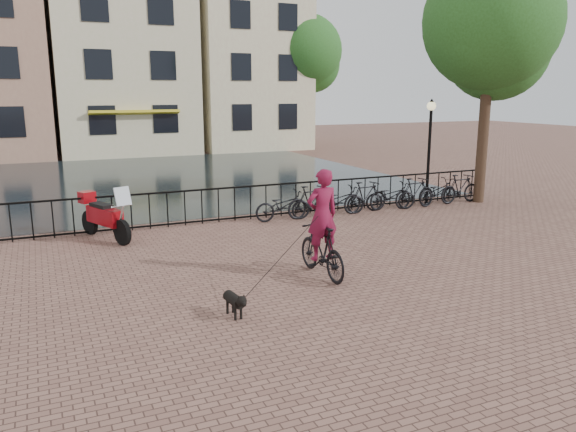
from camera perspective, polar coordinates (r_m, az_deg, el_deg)
name	(u,v)px	position (r m, az deg, el deg)	size (l,w,h in m)	color
ground	(361,321)	(9.66, 7.40, -10.54)	(100.00, 100.00, 0.00)	brown
canal_water	(157,178)	(25.56, -13.21, 3.75)	(20.00, 20.00, 0.00)	black
railing	(219,205)	(16.57, -7.07, 1.09)	(20.00, 0.05, 1.02)	black
canal_house_mid	(119,56)	(37.96, -16.75, 15.27)	(8.00, 9.50, 11.80)	#C2BD92
canal_house_right	(240,48)	(39.90, -4.88, 16.66)	(7.00, 9.00, 13.30)	#C7B394
tree_near_right	(492,22)	(20.46, 19.98, 18.03)	(4.48, 4.48, 8.24)	black
tree_far_right	(306,51)	(38.46, 1.82, 16.41)	(4.76, 4.76, 8.76)	black
lamp_post	(430,134)	(19.31, 14.22, 8.05)	(0.30, 0.30, 3.45)	black
cyclist	(322,230)	(11.52, 3.48, -1.39)	(0.84, 1.94, 2.63)	black
dog	(234,303)	(9.73, -5.50, -8.79)	(0.31, 0.73, 0.48)	black
motorcycle	(104,211)	(15.20, -18.16, 0.49)	(1.31, 2.15, 1.52)	#9C0B12
parked_bike_0	(283,206)	(16.63, -0.52, 1.05)	(0.60, 1.72, 0.90)	black
parked_bike_1	(312,202)	(17.02, 2.41, 1.47)	(0.47, 1.66, 1.00)	black
parked_bike_2	(339,201)	(17.46, 5.21, 1.55)	(0.60, 1.72, 0.90)	black
parked_bike_3	(365,197)	(17.93, 7.86, 1.93)	(0.47, 1.66, 1.00)	black
parked_bike_4	(390,196)	(18.45, 10.37, 1.99)	(0.60, 1.72, 0.90)	black
parked_bike_5	(415,193)	(18.99, 12.74, 2.33)	(0.47, 1.66, 1.00)	black
parked_bike_6	(438,192)	(19.58, 14.97, 2.37)	(0.60, 1.72, 0.90)	black
parked_bike_7	(460,189)	(20.18, 17.08, 2.68)	(0.47, 1.66, 1.00)	black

